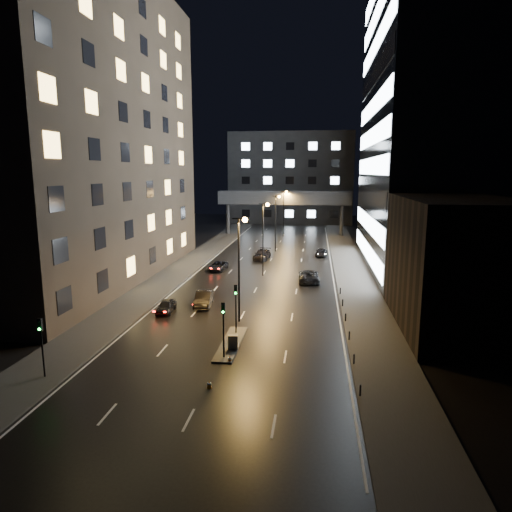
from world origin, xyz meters
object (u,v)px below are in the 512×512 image
Objects in this scene: car_away_d at (262,255)px; car_toward_b at (322,252)px; car_away_a at (166,306)px; car_away_b at (204,299)px; car_toward_a at (309,276)px; car_away_c at (218,266)px; utility_cabinet at (233,342)px.

car_toward_b is (9.79, 4.34, -0.13)m from car_away_d.
car_away_b reaches higher than car_away_a.
car_away_d reaches higher than car_toward_a.
car_toward_a is at bearing -16.30° from car_away_c.
car_toward_a is at bearing -56.05° from car_away_d.
car_toward_b is (12.96, 31.59, -0.12)m from car_away_b.
utility_cabinet is (5.37, -11.95, -0.06)m from car_away_b.
utility_cabinet is (8.65, -9.15, 0.08)m from car_away_a.
car_toward_b is at bearing 47.55° from car_away_c.
utility_cabinet is at bearing -50.06° from car_away_a.
car_away_b is 0.85× the size of car_toward_a.
car_away_a is at bearing 70.49° from car_toward_b.
car_away_b is at bearing -90.94° from car_away_d.
car_toward_a reaches higher than car_away_c.
car_away_a is 12.59m from utility_cabinet.
car_away_a is at bearing 44.39° from car_toward_a.
car_away_b is 16.72m from car_toward_a.
car_away_b is 4.14× the size of utility_cabinet.
car_away_c is (0.98, 20.71, -0.01)m from car_away_a.
car_away_a is 0.83× the size of car_away_c.
utility_cabinet is (-5.73, -24.46, -0.06)m from car_toward_a.
utility_cabinet is (7.67, -29.86, 0.09)m from car_away_c.
car_away_b is at bearing 37.09° from car_away_a.
car_away_b reaches higher than car_toward_a.
car_away_a reaches higher than car_away_c.
car_toward_b is at bearing 61.54° from car_away_b.
utility_cabinet is (2.20, -39.20, -0.07)m from car_away_d.
car_away_d is 4.74× the size of utility_cabinet.
car_toward_a is (13.39, -5.40, 0.15)m from car_away_c.
car_away_b reaches higher than utility_cabinet.
car_toward_a reaches higher than utility_cabinet.
car_toward_a is 1.23× the size of car_toward_b.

